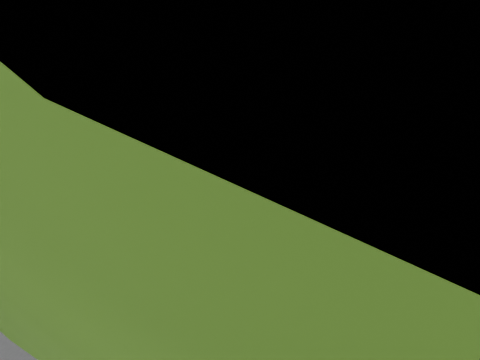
{
  "coord_description": "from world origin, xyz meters",
  "views": [
    {
      "loc": [
        5.73,
        -18.5,
        5.75
      ],
      "look_at": [
        0.5,
        8.0,
        1.4
      ],
      "focal_mm": 32.0,
      "sensor_mm": 36.0,
      "label": 1
    }
  ],
  "objects": [
    {
      "name": "car_2",
      "position": [
        -10.6,
        1.06,
        0.71
      ],
      "size": [
        2.55,
        4.96,
        1.34
      ],
      "primitive_type": "imported",
      "rotation": [
        0.0,
        0.0,
        -0.07
      ],
      "color": "maroon",
      "rests_on": "road"
    },
    {
      "name": "car_8",
      "position": [
        -9.0,
        32.15,
        0.85
      ],
      "size": [
        1.98,
        4.77,
        1.62
      ],
      "primitive_type": "imported",
      "rotation": [
        0.0,
        0.0,
        -0.01
      ],
      "color": "#BABBBF",
      "rests_on": "road"
    },
    {
      "name": "painter_3",
      "position": [
        1.45,
        9.56,
        0.93
      ],
      "size": [
        1.05,
        1.3,
        1.75
      ],
      "primitive_type": "imported",
      "rotation": [
        0.0,
        0.0,
        1.98
      ],
      "color": "#9F5644",
      "rests_on": "sidewalk"
    },
    {
      "name": "car_3",
      "position": [
        -10.51,
        14.85,
        0.78
      ],
      "size": [
        2.52,
        5.23,
        1.47
      ],
      "primitive_type": "imported",
      "rotation": [
        0.0,
        0.0,
        -0.09
      ],
      "color": "black",
      "rests_on": "road"
    },
    {
      "name": "painter_1",
      "position": [
        0.81,
        3.33,
        0.9
      ],
      "size": [
        0.5,
        0.68,
        1.69
      ],
      "primitive_type": "imported",
      "rotation": [
        0.0,
        0.0,
        1.41
      ],
      "color": "beige",
      "rests_on": "sidewalk"
    },
    {
      "name": "car_5",
      "position": [
        -10.6,
        24.84,
        0.84
      ],
      "size": [
        2.01,
        4.96,
        1.6
      ],
      "primitive_type": "imported",
      "rotation": [
        0.0,
        0.0,
        -0.06
      ],
      "color": "silver",
      "rests_on": "road"
    },
    {
      "name": "person_far",
      "position": [
        2.8,
        24.17,
        0.84
      ],
      "size": [
        1.01,
        0.69,
        1.59
      ],
      "primitive_type": "imported",
      "rotation": [
        0.0,
        0.0,
        2.78
      ],
      "color": "black",
      "rests_on": "sidewalk"
    },
    {
      "name": "trees_embankment",
      "position": [
        -13.0,
        15.0,
        10.5
      ],
      "size": [
        6.4,
        66.0,
        13.0
      ],
      "primitive_type": null,
      "color": "#447B24",
      "rests_on": "rock_embankment"
    },
    {
      "name": "car_7",
      "position": [
        -9.41,
        26.67,
        0.84
      ],
      "size": [
        2.73,
        5.71,
        1.6
      ],
      "primitive_type": "imported",
      "rotation": [
        0.0,
        0.0,
        0.09
      ],
      "color": "maroon",
      "rests_on": "road"
    },
    {
      "name": "sidewalk",
      "position": [
        2.55,
        15.0,
        0.03
      ],
      "size": [
        4.2,
        66.0,
        0.05
      ],
      "primitive_type": "cube",
      "color": "gray",
      "rests_on": "ground"
    },
    {
      "name": "ground",
      "position": [
        0.0,
        0.0,
        0.0
      ],
      "size": [
        140.0,
        140.0,
        0.0
      ],
      "primitive_type": "plane",
      "color": "#33511E",
      "rests_on": "ground"
    },
    {
      "name": "rock_embankment",
      "position": [
        -13.5,
        15.0,
        2.0
      ],
      "size": [
        5.0,
        66.0,
        4.0
      ],
      "primitive_type": "cube",
      "color": "#595147",
      "rests_on": "ground"
    },
    {
      "name": "painter_0",
      "position": [
        1.45,
        1.0,
        0.95
      ],
      "size": [
        0.83,
        1.02,
        1.8
      ],
      "primitive_type": "imported",
      "rotation": [
        0.0,
        0.0,
        1.91
      ],
      "color": "gold",
      "rests_on": "sidewalk"
    },
    {
      "name": "road",
      "position": [
        -5.4,
        15.0,
        0.02
      ],
      "size": [
        11.2,
        66.0,
        0.04
      ],
      "primitive_type": "cube",
      "color": "black",
      "rests_on": "ground"
    },
    {
      "name": "trees_fenceside",
      "position": [
        7.0,
        15.0,
        7.0
      ],
      "size": [
        7.0,
        66.0,
        14.0
      ],
      "primitive_type": null,
      "color": "#538225",
      "rests_on": "ground"
    },
    {
      "name": "chainlink_fence",
      "position": [
        4.65,
        15.0,
        1.0
      ],
      "size": [
        0.04,
        66.0,
        2.0
      ],
      "primitive_type": "cube",
      "color": "slate",
      "rests_on": "ground"
    },
    {
      "name": "car_1",
      "position": [
        -10.29,
        1.86,
        0.77
      ],
      "size": [
        1.63,
        4.48,
        1.47
      ],
      "primitive_type": "imported",
      "rotation": [
        0.0,
        0.0,
        -0.02
      ],
      "color": "white",
      "rests_on": "road"
    },
    {
      "name": "car_4",
      "position": [
        -10.29,
        17.43,
        0.74
      ],
      "size": [
        1.87,
        4.17,
        1.39
      ],
      "primitive_type": "imported",
      "rotation": [
        0.0,
        0.0,
        0.06
      ],
      "color": "#C0B58B",
      "rests_on": "road"
    },
    {
      "name": "jersey_barrier",
      "position": [
        0.25,
        15.0,
        0.3
      ],
      "size": [
        0.42,
        66.0,
        0.6
      ],
      "primitive_type": "cube",
      "color": "#56C115",
      "rests_on": "ground"
    },
    {
      "name": "construction_barrel",
      "position": [
        4.3,
        19.19,
        0.54
      ],
      "size": [
        0.6,
        0.6,
        0.99
      ],
      "primitive_type": "cylinder",
      "color": "#FD3609",
      "rests_on": "sidewalk"
    },
    {
      "name": "streetlight",
      "position": [
        -10.46,
        14.0,
        4.64
      ],
      "size": [
        2.52,
        0.22,
        8.0
      ],
      "color": "gray",
      "rests_on": "ground"
    },
    {
      "name": "concrete_block",
      "position": [
        3.53,
        -4.0,
        0.43
      ],
      "size": [
        1.28,
        1.07,
        0.75
      ],
      "primitive_type": "cube",
      "rotation": [
        0.0,
        0.0,
        0.22
      ],
      "color": "gray",
      "rests_on": "sidewalk"
    },
    {
      "name": "car_6",
      "position": [
        -9.88,
        27.8,
        0.79
      ],
      "size": [
        2.86,
        5.57,
        1.5
      ],
      "primitive_type": "imported",
      "rotation": [
        0.0,
        0.0,
        -0.07
      ],
      "color": "black",
      "rests_on": "road"
    },
    {
      "name": "signpost",
      "position": [
        1.05,
        -3.02,
        1.96
      ],
      "size": [
        0.62,
        0.09,
        3.1
      ],
      "color": "gray",
      "rests_on": "sidewalk"
    },
    {
      "name": "painter_2",
      "position": [
        0.75,
        1.0,
        0.93
      ],
      "size": [
        0.68,
        0.86,
        1.76
      ],
      "primitive_type": "imported",
      "rotation": [
        0.0,
        0.0,
        1.58
      ],
      "color": "black",
      "rests_on": "sidewalk"
    }
  ]
}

